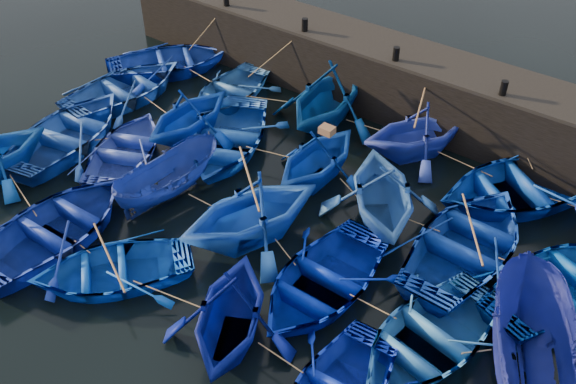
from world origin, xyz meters
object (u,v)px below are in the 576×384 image
Objects in this scene: boat_0 at (169,61)px; boat_13 at (68,132)px; wooden_crate at (327,130)px; boat_8 at (227,138)px.

boat_13 is at bearing 135.18° from boat_0.
boat_0 is 11.37× the size of wooden_crate.
wooden_crate is at bearing -17.06° from boat_8.
boat_13 is 9.54m from wooden_crate.
boat_13 is 12.15× the size of wooden_crate.
boat_0 is at bearing -92.42° from boat_13.
wooden_crate is at bearing -169.30° from boat_13.
boat_8 is 0.96× the size of boat_13.
boat_0 is at bearing 129.45° from boat_8.
boat_8 is 4.28m from wooden_crate.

